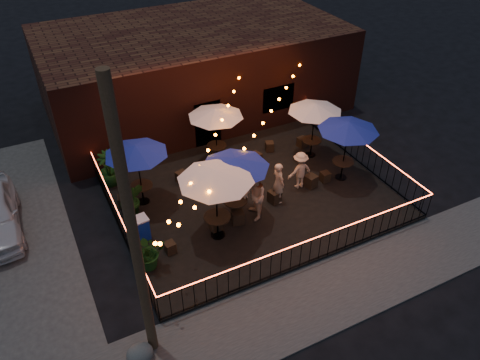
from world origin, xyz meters
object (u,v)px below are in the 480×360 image
at_px(cafe_table_0, 216,176).
at_px(cafe_table_4, 349,127).
at_px(cafe_table_3, 216,113).
at_px(cafe_table_5, 315,108).
at_px(boulder, 140,354).
at_px(utility_pole, 134,240).
at_px(cooler, 139,229).
at_px(cafe_table_2, 235,163).
at_px(cafe_table_1, 136,151).

relative_size(cafe_table_0, cafe_table_4, 1.15).
xyz_separation_m(cafe_table_0, cafe_table_3, (1.87, 4.16, -0.25)).
distance_m(cafe_table_5, boulder, 11.36).
distance_m(cafe_table_3, cafe_table_5, 4.00).
bearing_deg(cafe_table_3, utility_pole, -125.62).
bearing_deg(cafe_table_3, cafe_table_0, -114.17).
height_order(cafe_table_0, cafe_table_4, cafe_table_0).
bearing_deg(cooler, cafe_table_3, 30.65).
distance_m(cafe_table_0, cafe_table_5, 6.26).
bearing_deg(cafe_table_5, cafe_table_0, -153.84).
bearing_deg(cafe_table_5, utility_pole, -146.83).
distance_m(utility_pole, cafe_table_0, 4.73).
bearing_deg(cafe_table_3, cafe_table_4, -40.29).
height_order(cafe_table_2, cafe_table_3, cafe_table_2).
xyz_separation_m(cafe_table_4, cafe_table_5, (-0.18, 1.92, -0.09)).
bearing_deg(cafe_table_4, utility_pole, -156.71).
relative_size(cafe_table_5, cooler, 3.11).
distance_m(cafe_table_0, cafe_table_1, 3.38).
distance_m(cafe_table_1, cooler, 2.72).
relative_size(cafe_table_3, boulder, 3.14).
bearing_deg(cafe_table_1, utility_pole, -104.97).
bearing_deg(cafe_table_2, cafe_table_4, 3.39).
height_order(cafe_table_3, boulder, cafe_table_3).
bearing_deg(cafe_table_1, boulder, -108.01).
distance_m(utility_pole, cafe_table_1, 6.39).
bearing_deg(cafe_table_0, utility_pole, -137.13).
relative_size(cafe_table_2, cafe_table_5, 1.07).
distance_m(cafe_table_4, boulder, 10.64).
distance_m(cafe_table_2, cafe_table_3, 3.73).
distance_m(cafe_table_1, boulder, 6.89).
bearing_deg(cafe_table_5, cafe_table_2, -154.69).
bearing_deg(cafe_table_0, cafe_table_2, 30.14).
relative_size(utility_pole, cooler, 9.06).
height_order(cafe_table_1, cooler, cafe_table_1).
height_order(cafe_table_1, cafe_table_2, cafe_table_2).
distance_m(cafe_table_0, cooler, 3.33).
bearing_deg(cooler, utility_pole, -108.07).
relative_size(cafe_table_1, cafe_table_5, 0.93).
xyz_separation_m(cafe_table_0, cafe_table_1, (-1.72, 2.90, -0.23)).
relative_size(cafe_table_1, cooler, 2.90).
height_order(cafe_table_2, boulder, cafe_table_2).
height_order(utility_pole, cafe_table_0, utility_pole).
bearing_deg(cafe_table_4, cafe_table_2, -176.61).
bearing_deg(boulder, cafe_table_2, 39.62).
distance_m(cafe_table_2, cafe_table_4, 4.85).
xyz_separation_m(cafe_table_1, boulder, (-2.03, -6.24, -2.11)).
distance_m(utility_pole, cafe_table_3, 9.06).
height_order(cafe_table_1, boulder, cafe_table_1).
height_order(utility_pole, cafe_table_3, utility_pole).
xyz_separation_m(utility_pole, cafe_table_3, (5.19, 7.25, -1.60)).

